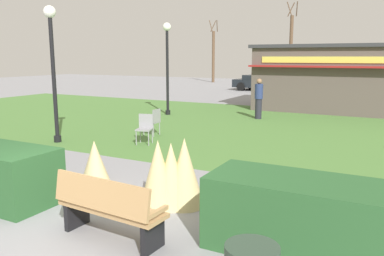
# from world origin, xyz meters

# --- Properties ---
(ground_plane) EXTENTS (80.00, 80.00, 0.00)m
(ground_plane) POSITION_xyz_m (0.00, 0.00, 0.00)
(ground_plane) COLOR gray
(lawn_patch) EXTENTS (36.00, 12.00, 0.01)m
(lawn_patch) POSITION_xyz_m (0.00, 9.83, 0.00)
(lawn_patch) COLOR #4C7A38
(lawn_patch) RESTS_ON ground_plane
(park_bench) EXTENTS (1.73, 0.64, 0.95)m
(park_bench) POSITION_xyz_m (0.76, 0.10, 0.48)
(park_bench) COLOR tan
(park_bench) RESTS_ON ground_plane
(hedge_left) EXTENTS (1.89, 1.10, 0.99)m
(hedge_left) POSITION_xyz_m (-1.85, 0.40, 0.50)
(hedge_left) COLOR #28562B
(hedge_left) RESTS_ON ground_plane
(hedge_right) EXTENTS (2.39, 1.10, 1.00)m
(hedge_right) POSITION_xyz_m (3.21, 1.03, 0.50)
(hedge_right) COLOR #28562B
(hedge_right) RESTS_ON ground_plane
(ornamental_grass_behind_left) EXTENTS (0.71, 0.71, 1.22)m
(ornamental_grass_behind_left) POSITION_xyz_m (1.09, 1.74, 0.61)
(ornamental_grass_behind_left) COLOR #D1BC7F
(ornamental_grass_behind_left) RESTS_ON ground_plane
(ornamental_grass_behind_right) EXTENTS (0.62, 0.62, 0.91)m
(ornamental_grass_behind_right) POSITION_xyz_m (-1.12, 1.95, 0.46)
(ornamental_grass_behind_right) COLOR #D1BC7F
(ornamental_grass_behind_right) RESTS_ON ground_plane
(ornamental_grass_behind_center) EXTENTS (0.65, 0.65, 1.14)m
(ornamental_grass_behind_center) POSITION_xyz_m (0.90, 1.62, 0.57)
(ornamental_grass_behind_center) COLOR #D1BC7F
(ornamental_grass_behind_center) RESTS_ON ground_plane
(ornamental_grass_behind_far) EXTENTS (0.69, 0.69, 1.19)m
(ornamental_grass_behind_far) POSITION_xyz_m (0.71, 1.49, 0.60)
(ornamental_grass_behind_far) COLOR #D1BC7F
(ornamental_grass_behind_far) RESTS_ON ground_plane
(lamppost_mid) EXTENTS (0.36, 0.36, 4.05)m
(lamppost_mid) POSITION_xyz_m (-4.88, 4.50, 2.56)
(lamppost_mid) COLOR black
(lamppost_mid) RESTS_ON ground_plane
(lamppost_far) EXTENTS (0.36, 0.36, 4.05)m
(lamppost_far) POSITION_xyz_m (-4.86, 11.02, 2.56)
(lamppost_far) COLOR black
(lamppost_far) RESTS_ON ground_plane
(food_kiosk) EXTENTS (10.60, 4.92, 3.15)m
(food_kiosk) POSITION_xyz_m (3.11, 16.40, 1.59)
(food_kiosk) COLOR #594C47
(food_kiosk) RESTS_ON ground_plane
(cafe_chair_west) EXTENTS (0.55, 0.55, 0.89)m
(cafe_chair_west) POSITION_xyz_m (-2.36, 5.57, 0.53)
(cafe_chair_west) COLOR gray
(cafe_chair_west) RESTS_ON ground_plane
(cafe_chair_east) EXTENTS (0.45, 0.45, 0.89)m
(cafe_chair_east) POSITION_xyz_m (-2.79, 6.70, 0.53)
(cafe_chair_east) COLOR gray
(cafe_chair_east) RESTS_ON ground_plane
(person_standing) EXTENTS (0.34, 0.34, 1.69)m
(person_standing) POSITION_xyz_m (-0.85, 11.77, 0.86)
(person_standing) COLOR #23232D
(person_standing) RESTS_ON ground_plane
(parked_car_west_slot) EXTENTS (4.36, 2.37, 1.20)m
(parked_car_west_slot) POSITION_xyz_m (-5.02, 25.19, 0.64)
(parked_car_west_slot) COLOR black
(parked_car_west_slot) RESTS_ON ground_plane
(tree_left_bg) EXTENTS (0.91, 0.96, 6.18)m
(tree_left_bg) POSITION_xyz_m (-12.53, 32.72, 2.73)
(tree_left_bg) COLOR brown
(tree_left_bg) RESTS_ON ground_plane
(tree_right_bg) EXTENTS (0.91, 0.96, 6.93)m
(tree_right_bg) POSITION_xyz_m (-3.71, 28.66, 3.10)
(tree_right_bg) COLOR brown
(tree_right_bg) RESTS_ON ground_plane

